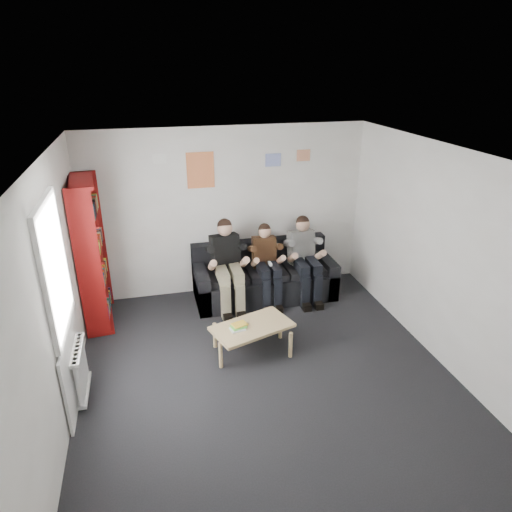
{
  "coord_description": "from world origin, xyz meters",
  "views": [
    {
      "loc": [
        -1.24,
        -4.4,
        3.6
      ],
      "look_at": [
        0.18,
        1.3,
        1.06
      ],
      "focal_mm": 32.0,
      "sensor_mm": 36.0,
      "label": 1
    }
  ],
  "objects_px": {
    "person_left": "(228,266)",
    "person_right": "(305,259)",
    "sofa": "(264,278)",
    "coffee_table": "(252,329)",
    "person_middle": "(267,265)",
    "bookshelf": "(92,254)"
  },
  "relations": [
    {
      "from": "person_left",
      "to": "person_right",
      "type": "xyz_separation_m",
      "value": [
        1.25,
        0.0,
        -0.02
      ]
    },
    {
      "from": "sofa",
      "to": "coffee_table",
      "type": "distance_m",
      "value": 1.61
    },
    {
      "from": "person_middle",
      "to": "bookshelf",
      "type": "bearing_deg",
      "value": -177.07
    },
    {
      "from": "bookshelf",
      "to": "person_middle",
      "type": "height_order",
      "value": "bookshelf"
    },
    {
      "from": "sofa",
      "to": "person_right",
      "type": "height_order",
      "value": "person_right"
    },
    {
      "from": "person_left",
      "to": "coffee_table",
      "type": "bearing_deg",
      "value": -96.35
    },
    {
      "from": "bookshelf",
      "to": "person_right",
      "type": "xyz_separation_m",
      "value": [
        3.19,
        -0.04,
        -0.41
      ]
    },
    {
      "from": "sofa",
      "to": "coffee_table",
      "type": "xyz_separation_m",
      "value": [
        -0.56,
        -1.51,
        0.05
      ]
    },
    {
      "from": "bookshelf",
      "to": "person_right",
      "type": "height_order",
      "value": "bookshelf"
    },
    {
      "from": "person_middle",
      "to": "coffee_table",
      "type": "bearing_deg",
      "value": -109.21
    },
    {
      "from": "person_middle",
      "to": "person_left",
      "type": "bearing_deg",
      "value": -175.52
    },
    {
      "from": "bookshelf",
      "to": "coffee_table",
      "type": "relative_size",
      "value": 2.1
    },
    {
      "from": "coffee_table",
      "to": "person_left",
      "type": "xyz_separation_m",
      "value": [
        -0.07,
        1.31,
        0.33
      ]
    },
    {
      "from": "sofa",
      "to": "bookshelf",
      "type": "xyz_separation_m",
      "value": [
        -2.56,
        -0.16,
        0.76
      ]
    },
    {
      "from": "person_left",
      "to": "person_right",
      "type": "distance_m",
      "value": 1.25
    },
    {
      "from": "sofa",
      "to": "person_left",
      "type": "xyz_separation_m",
      "value": [
        -0.63,
        -0.21,
        0.38
      ]
    },
    {
      "from": "bookshelf",
      "to": "person_middle",
      "type": "bearing_deg",
      "value": -6.73
    },
    {
      "from": "person_left",
      "to": "person_right",
      "type": "bearing_deg",
      "value": -9.2
    },
    {
      "from": "person_left",
      "to": "bookshelf",
      "type": "bearing_deg",
      "value": 169.25
    },
    {
      "from": "person_middle",
      "to": "person_right",
      "type": "height_order",
      "value": "person_right"
    },
    {
      "from": "coffee_table",
      "to": "person_middle",
      "type": "xyz_separation_m",
      "value": [
        0.56,
        1.31,
        0.28
      ]
    },
    {
      "from": "sofa",
      "to": "bookshelf",
      "type": "relative_size",
      "value": 1.05
    }
  ]
}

